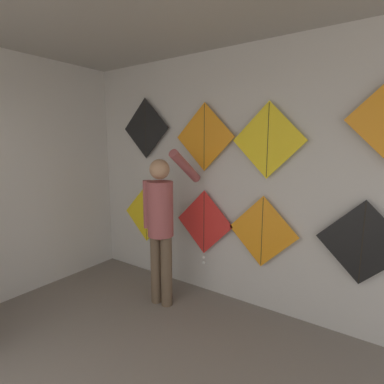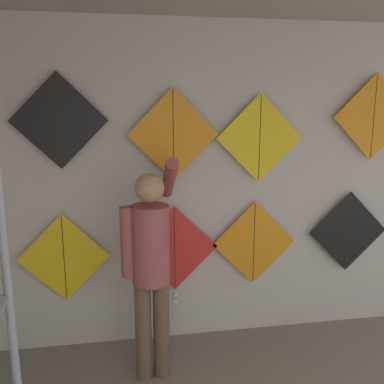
% 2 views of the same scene
% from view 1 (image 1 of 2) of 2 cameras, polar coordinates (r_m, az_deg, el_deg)
% --- Properties ---
extents(back_panel, '(5.04, 0.06, 2.80)m').
position_cam_1_polar(back_panel, '(3.36, 8.62, 2.36)').
color(back_panel, beige).
rests_on(back_panel, ground).
extents(shopkeeper, '(0.44, 0.62, 1.74)m').
position_cam_1_polar(shopkeeper, '(3.29, -5.90, -5.15)').
color(shopkeeper, brown).
rests_on(shopkeeper, ground).
extents(kite_0, '(0.77, 0.01, 0.77)m').
position_cam_1_polar(kite_0, '(4.13, -8.75, -4.14)').
color(kite_0, yellow).
extents(kite_1, '(0.77, 0.04, 0.90)m').
position_cam_1_polar(kite_1, '(3.57, 2.31, -6.05)').
color(kite_1, red).
extents(kite_2, '(0.77, 0.01, 0.77)m').
position_cam_1_polar(kite_2, '(3.24, 13.21, -7.37)').
color(kite_2, orange).
extents(kite_3, '(0.77, 0.01, 0.77)m').
position_cam_1_polar(kite_3, '(3.03, 29.68, -8.42)').
color(kite_3, black).
extents(kite_4, '(0.77, 0.01, 0.77)m').
position_cam_1_polar(kite_4, '(4.00, -8.83, 11.88)').
color(kite_4, black).
extents(kite_5, '(0.77, 0.01, 0.77)m').
position_cam_1_polar(kite_5, '(3.44, 2.37, 10.40)').
color(kite_5, orange).
extents(kite_6, '(0.77, 0.01, 0.77)m').
position_cam_1_polar(kite_6, '(3.10, 14.26, 9.50)').
color(kite_6, yellow).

